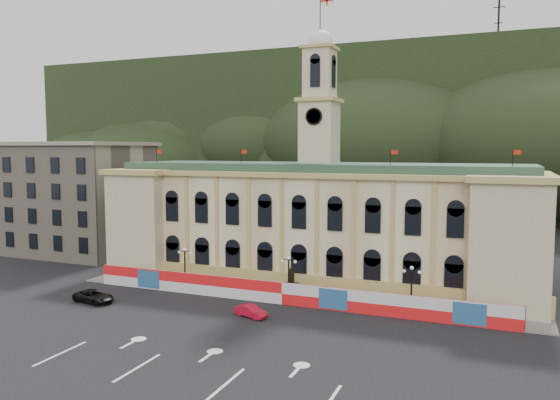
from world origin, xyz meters
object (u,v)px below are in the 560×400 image
at_px(red_sedan, 251,311).
at_px(black_suv, 94,296).
at_px(statue, 292,288).
at_px(lamp_center, 289,274).

bearing_deg(red_sedan, black_suv, 113.72).
relative_size(statue, lamp_center, 0.72).
height_order(lamp_center, black_suv, lamp_center).
distance_m(statue, red_sedan, 8.67).
height_order(statue, lamp_center, lamp_center).
distance_m(lamp_center, black_suv, 22.44).
height_order(statue, red_sedan, statue).
relative_size(lamp_center, black_suv, 0.97).
xyz_separation_m(statue, red_sedan, (-1.28, -8.56, -0.57)).
relative_size(red_sedan, black_suv, 0.75).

